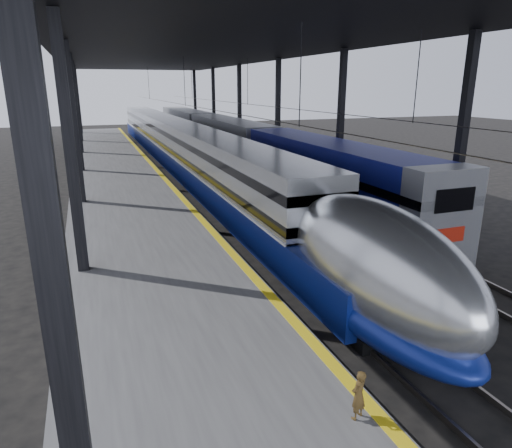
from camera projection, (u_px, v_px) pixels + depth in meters
ground at (306, 338)px, 12.94m from camera, size 160.00×160.00×0.00m
platform at (121, 188)px, 29.60m from camera, size 6.00×80.00×1.00m
yellow_strip at (164, 178)px, 30.38m from camera, size 0.30×80.00×0.01m
rails at (238, 186)px, 32.37m from camera, size 6.52×80.00×0.16m
canopy at (198, 49)px, 28.89m from camera, size 18.00×75.00×9.47m
tgv_train at (181, 149)px, 37.68m from camera, size 2.78×65.20×3.99m
second_train at (231, 142)px, 41.25m from camera, size 2.92×56.05×4.02m
child at (358, 395)px, 8.27m from camera, size 0.42×0.36×0.98m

